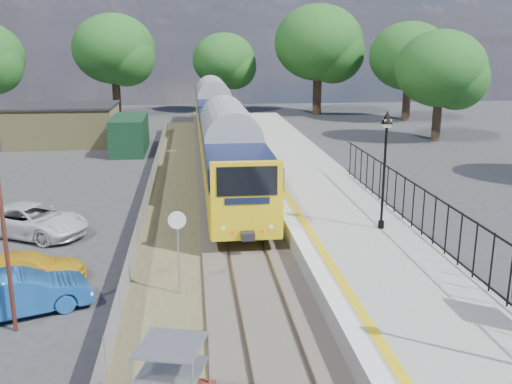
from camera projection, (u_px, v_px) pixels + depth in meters
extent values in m
plane|color=#2D2D30|center=(267.00, 331.00, 16.21)|extent=(120.00, 120.00, 0.00)
cube|color=#473F38|center=(238.00, 221.00, 25.78)|extent=(3.40, 80.00, 0.20)
cube|color=#4C472D|center=(172.00, 240.00, 23.56)|extent=(2.60, 70.00, 0.06)
cube|color=brown|center=(222.00, 219.00, 25.67)|extent=(0.07, 80.00, 0.14)
cube|color=brown|center=(254.00, 218.00, 25.83)|extent=(0.07, 80.00, 0.14)
cube|color=gray|center=(340.00, 224.00, 24.23)|extent=(5.00, 70.00, 0.90)
cube|color=silver|center=(288.00, 216.00, 23.87)|extent=(0.50, 70.00, 0.01)
cube|color=yellow|center=(300.00, 215.00, 23.92)|extent=(0.30, 70.00, 0.01)
cylinder|color=black|center=(381.00, 224.00, 22.28)|extent=(0.24, 0.24, 0.30)
cylinder|color=black|center=(384.00, 178.00, 21.80)|extent=(0.10, 0.10, 3.70)
cube|color=black|center=(387.00, 128.00, 21.30)|extent=(0.08, 0.08, 0.30)
cube|color=beige|center=(387.00, 123.00, 21.26)|extent=(0.26, 0.26, 0.30)
cone|color=black|center=(387.00, 117.00, 21.20)|extent=(0.44, 0.44, 0.50)
cube|color=black|center=(455.00, 210.00, 18.65)|extent=(0.05, 26.00, 0.05)
cube|color=#958954|center=(64.00, 125.00, 45.22)|extent=(8.00, 6.00, 3.00)
cube|color=black|center=(62.00, 106.00, 44.82)|extent=(8.20, 6.20, 0.15)
cube|color=#12321D|center=(130.00, 134.00, 42.04)|extent=(2.40, 6.00, 2.60)
cylinder|color=#332319|center=(117.00, 98.00, 62.61)|extent=(0.88, 0.88, 3.85)
ellipsoid|color=#1A4C19|center=(114.00, 49.00, 61.27)|extent=(8.80, 8.80, 7.48)
cylinder|color=#332319|center=(225.00, 98.00, 65.94)|extent=(0.72, 0.72, 3.15)
ellipsoid|color=#1A4C19|center=(224.00, 60.00, 64.85)|extent=(7.20, 7.20, 6.12)
cylinder|color=#332319|center=(317.00, 96.00, 63.07)|extent=(0.96, 0.96, 4.20)
ellipsoid|color=#1A4C19|center=(318.00, 43.00, 61.60)|extent=(9.60, 9.60, 8.16)
cylinder|color=#332319|center=(406.00, 104.00, 58.28)|extent=(0.80, 0.80, 3.50)
ellipsoid|color=#1A4C19|center=(410.00, 56.00, 57.06)|extent=(8.00, 8.00, 6.80)
cylinder|color=#332319|center=(436.00, 122.00, 46.59)|extent=(0.72, 0.72, 3.15)
ellipsoid|color=#1A4C19|center=(441.00, 68.00, 45.49)|extent=(7.20, 7.20, 6.12)
cube|color=yellow|center=(229.00, 161.00, 30.94)|extent=(2.80, 20.00, 1.90)
cube|color=#0F1839|center=(228.00, 137.00, 30.60)|extent=(2.82, 20.00, 0.90)
cube|color=black|center=(228.00, 137.00, 30.60)|extent=(2.82, 18.00, 0.70)
cube|color=black|center=(229.00, 182.00, 31.24)|extent=(2.00, 18.00, 0.45)
cube|color=yellow|center=(213.00, 114.00, 50.72)|extent=(2.80, 20.00, 1.90)
cube|color=#0F1839|center=(213.00, 99.00, 50.38)|extent=(2.82, 20.00, 0.90)
cube|color=black|center=(213.00, 99.00, 50.38)|extent=(2.82, 18.00, 0.70)
cube|color=black|center=(213.00, 127.00, 51.02)|extent=(2.00, 18.00, 0.45)
cube|color=black|center=(247.00, 181.00, 20.79)|extent=(2.24, 0.04, 1.10)
cylinder|color=#999EA3|center=(178.00, 258.00, 18.18)|extent=(0.06, 0.06, 2.57)
cylinder|color=silver|center=(177.00, 220.00, 17.81)|extent=(0.58, 0.04, 0.58)
cylinder|color=#50241A|center=(2.00, 212.00, 15.33)|extent=(0.12, 0.12, 7.07)
imported|color=#1B55A6|center=(21.00, 293.00, 17.10)|extent=(4.25, 2.79, 1.32)
imported|color=gold|center=(29.00, 269.00, 19.27)|extent=(3.90, 2.01, 1.08)
imported|color=silver|center=(32.00, 220.00, 23.99)|extent=(5.35, 4.20, 1.35)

